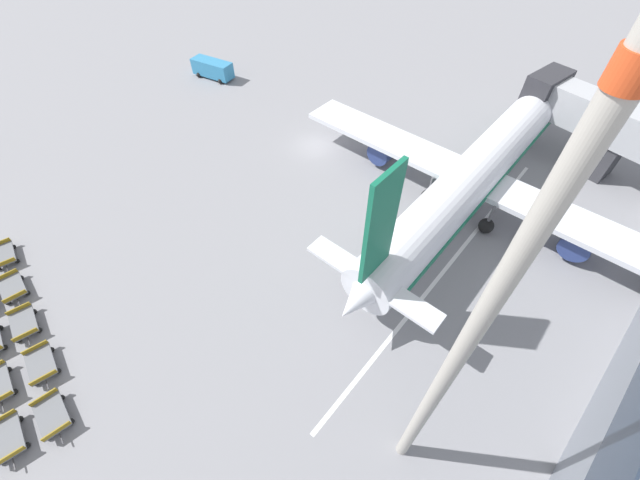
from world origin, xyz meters
TOP-DOWN VIEW (x-y plane):
  - ground_plane at (0.00, 0.00)m, footprint 500.00×500.00m
  - airplane at (15.46, 4.06)m, footprint 34.06×38.12m
  - service_van at (-19.80, 1.26)m, footprint 5.64×3.23m
  - baggage_dolly_row_near_col_e at (7.66, -31.84)m, footprint 3.30×1.86m
  - baggage_dolly_row_mid_a_col_a at (-6.66, -27.60)m, footprint 3.31×1.92m
  - baggage_dolly_row_mid_a_col_b at (-2.93, -28.18)m, footprint 3.28×1.78m
  - baggage_dolly_row_mid_a_col_c at (0.74, -28.64)m, footprint 3.31×1.90m
  - baggage_dolly_row_mid_a_col_d at (4.54, -28.90)m, footprint 3.31×1.89m
  - baggage_dolly_row_mid_a_col_e at (8.17, -29.62)m, footprint 3.28×1.78m
  - apron_light_mast at (23.53, -16.72)m, footprint 2.00×0.70m
  - stand_guidance_stripe at (18.31, -3.88)m, footprint 2.64×31.77m

SIDE VIEW (x-z plane):
  - ground_plane at x=0.00m, z-range 0.00..0.00m
  - stand_guidance_stripe at x=18.31m, z-range 0.00..0.01m
  - baggage_dolly_row_near_col_e at x=7.66m, z-range 0.01..0.93m
  - baggage_dolly_row_mid_a_col_a at x=-6.66m, z-range 0.01..0.93m
  - baggage_dolly_row_mid_a_col_b at x=-2.93m, z-range 0.01..0.93m
  - baggage_dolly_row_mid_a_col_c at x=0.74m, z-range 0.01..0.93m
  - baggage_dolly_row_mid_a_col_d at x=4.54m, z-range 0.01..0.93m
  - baggage_dolly_row_mid_a_col_e at x=8.17m, z-range 0.01..0.93m
  - service_van at x=-19.80m, z-range 0.10..2.23m
  - airplane at x=15.46m, z-range -2.95..9.92m
  - apron_light_mast at x=23.53m, z-range 1.46..28.67m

